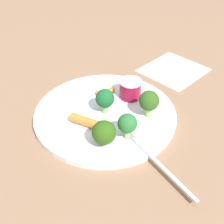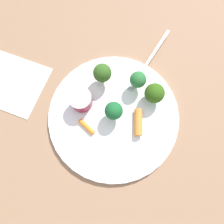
{
  "view_description": "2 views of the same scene",
  "coord_description": "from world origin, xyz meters",
  "px_view_note": "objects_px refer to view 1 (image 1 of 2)",
  "views": [
    {
      "loc": [
        -0.42,
        -0.22,
        0.39
      ],
      "look_at": [
        -0.01,
        -0.02,
        0.02
      ],
      "focal_mm": 46.78,
      "sensor_mm": 36.0,
      "label": 1
    },
    {
      "loc": [
        -0.0,
        0.1,
        0.42
      ],
      "look_at": [
        0.0,
        -0.0,
        0.03
      ],
      "focal_mm": 30.15,
      "sensor_mm": 36.0,
      "label": 2
    }
  ],
  "objects_px": {
    "fork": "(155,160)",
    "carrot_stick_1": "(105,92)",
    "plate": "(105,114)",
    "sauce_cup": "(130,89)",
    "carrot_stick_0": "(84,121)",
    "broccoli_floret_3": "(104,133)",
    "broccoli_floret_2": "(127,124)",
    "napkin": "(173,70)",
    "broccoli_floret_1": "(149,101)",
    "broccoli_floret_0": "(107,99)"
  },
  "relations": [
    {
      "from": "broccoli_floret_0",
      "to": "broccoli_floret_3",
      "type": "distance_m",
      "value": 0.1
    },
    {
      "from": "napkin",
      "to": "carrot_stick_0",
      "type": "bearing_deg",
      "value": 163.36
    },
    {
      "from": "broccoli_floret_3",
      "to": "carrot_stick_1",
      "type": "xyz_separation_m",
      "value": [
        0.14,
        0.07,
        -0.02
      ]
    },
    {
      "from": "plate",
      "to": "sauce_cup",
      "type": "xyz_separation_m",
      "value": [
        0.07,
        -0.02,
        0.03
      ]
    },
    {
      "from": "plate",
      "to": "broccoli_floret_2",
      "type": "relative_size",
      "value": 5.63
    },
    {
      "from": "broccoli_floret_1",
      "to": "plate",
      "type": "bearing_deg",
      "value": 108.31
    },
    {
      "from": "broccoli_floret_2",
      "to": "broccoli_floret_3",
      "type": "bearing_deg",
      "value": 141.76
    },
    {
      "from": "sauce_cup",
      "to": "carrot_stick_0",
      "type": "bearing_deg",
      "value": 161.56
    },
    {
      "from": "sauce_cup",
      "to": "carrot_stick_1",
      "type": "bearing_deg",
      "value": 103.9
    },
    {
      "from": "broccoli_floret_2",
      "to": "fork",
      "type": "bearing_deg",
      "value": -115.16
    },
    {
      "from": "broccoli_floret_0",
      "to": "broccoli_floret_1",
      "type": "distance_m",
      "value": 0.08
    },
    {
      "from": "plate",
      "to": "carrot_stick_0",
      "type": "bearing_deg",
      "value": 162.35
    },
    {
      "from": "plate",
      "to": "broccoli_floret_1",
      "type": "relative_size",
      "value": 5.12
    },
    {
      "from": "broccoli_floret_2",
      "to": "broccoli_floret_3",
      "type": "height_order",
      "value": "same"
    },
    {
      "from": "plate",
      "to": "broccoli_floret_3",
      "type": "bearing_deg",
      "value": -153.4
    },
    {
      "from": "broccoli_floret_1",
      "to": "broccoli_floret_2",
      "type": "relative_size",
      "value": 1.1
    },
    {
      "from": "carrot_stick_1",
      "to": "broccoli_floret_3",
      "type": "bearing_deg",
      "value": -152.94
    },
    {
      "from": "broccoli_floret_1",
      "to": "carrot_stick_1",
      "type": "relative_size",
      "value": 1.35
    },
    {
      "from": "broccoli_floret_0",
      "to": "broccoli_floret_2",
      "type": "distance_m",
      "value": 0.09
    },
    {
      "from": "broccoli_floret_1",
      "to": "carrot_stick_0",
      "type": "bearing_deg",
      "value": 129.17
    },
    {
      "from": "broccoli_floret_2",
      "to": "napkin",
      "type": "xyz_separation_m",
      "value": [
        0.29,
        -0.0,
        -0.04
      ]
    },
    {
      "from": "sauce_cup",
      "to": "broccoli_floret_3",
      "type": "bearing_deg",
      "value": -173.32
    },
    {
      "from": "broccoli_floret_0",
      "to": "carrot_stick_1",
      "type": "relative_size",
      "value": 1.24
    },
    {
      "from": "broccoli_floret_3",
      "to": "fork",
      "type": "height_order",
      "value": "broccoli_floret_3"
    },
    {
      "from": "plate",
      "to": "fork",
      "type": "height_order",
      "value": "fork"
    },
    {
      "from": "plate",
      "to": "broccoli_floret_1",
      "type": "distance_m",
      "value": 0.1
    },
    {
      "from": "broccoli_floret_2",
      "to": "sauce_cup",
      "type": "bearing_deg",
      "value": 21.02
    },
    {
      "from": "fork",
      "to": "napkin",
      "type": "relative_size",
      "value": 1.15
    },
    {
      "from": "broccoli_floret_0",
      "to": "napkin",
      "type": "xyz_separation_m",
      "value": [
        0.24,
        -0.07,
        -0.04
      ]
    },
    {
      "from": "broccoli_floret_2",
      "to": "broccoli_floret_3",
      "type": "xyz_separation_m",
      "value": [
        -0.04,
        0.03,
        -0.0
      ]
    },
    {
      "from": "broccoli_floret_2",
      "to": "fork",
      "type": "xyz_separation_m",
      "value": [
        -0.03,
        -0.07,
        -0.03
      ]
    },
    {
      "from": "broccoli_floret_0",
      "to": "fork",
      "type": "relative_size",
      "value": 0.31
    },
    {
      "from": "broccoli_floret_1",
      "to": "broccoli_floret_3",
      "type": "distance_m",
      "value": 0.12
    },
    {
      "from": "carrot_stick_0",
      "to": "carrot_stick_1",
      "type": "distance_m",
      "value": 0.11
    },
    {
      "from": "broccoli_floret_2",
      "to": "carrot_stick_0",
      "type": "xyz_separation_m",
      "value": [
        -0.0,
        0.09,
        -0.02
      ]
    },
    {
      "from": "plate",
      "to": "fork",
      "type": "relative_size",
      "value": 1.73
    },
    {
      "from": "carrot_stick_0",
      "to": "broccoli_floret_2",
      "type": "bearing_deg",
      "value": -87.42
    },
    {
      "from": "sauce_cup",
      "to": "napkin",
      "type": "height_order",
      "value": "sauce_cup"
    },
    {
      "from": "broccoli_floret_2",
      "to": "broccoli_floret_0",
      "type": "bearing_deg",
      "value": 52.76
    },
    {
      "from": "carrot_stick_0",
      "to": "sauce_cup",
      "type": "bearing_deg",
      "value": -18.44
    },
    {
      "from": "fork",
      "to": "plate",
      "type": "bearing_deg",
      "value": 59.45
    },
    {
      "from": "sauce_cup",
      "to": "carrot_stick_0",
      "type": "distance_m",
      "value": 0.13
    },
    {
      "from": "broccoli_floret_2",
      "to": "napkin",
      "type": "bearing_deg",
      "value": -0.1
    },
    {
      "from": "plate",
      "to": "carrot_stick_1",
      "type": "bearing_deg",
      "value": 27.75
    },
    {
      "from": "fork",
      "to": "carrot_stick_1",
      "type": "bearing_deg",
      "value": 50.41
    },
    {
      "from": "broccoli_floret_3",
      "to": "sauce_cup",
      "type": "bearing_deg",
      "value": 6.68
    },
    {
      "from": "broccoli_floret_2",
      "to": "carrot_stick_0",
      "type": "distance_m",
      "value": 0.09
    },
    {
      "from": "broccoli_floret_1",
      "to": "carrot_stick_1",
      "type": "xyz_separation_m",
      "value": [
        0.03,
        0.11,
        -0.03
      ]
    },
    {
      "from": "broccoli_floret_3",
      "to": "carrot_stick_0",
      "type": "xyz_separation_m",
      "value": [
        0.03,
        0.06,
        -0.02
      ]
    },
    {
      "from": "carrot_stick_0",
      "to": "napkin",
      "type": "height_order",
      "value": "carrot_stick_0"
    }
  ]
}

